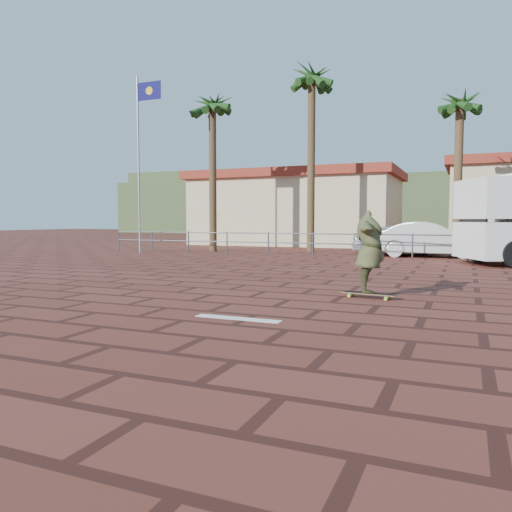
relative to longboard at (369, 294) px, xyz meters
The scene contains 14 objects.
ground 2.74m from the longboard, 143.52° to the right, with size 120.00×120.00×0.00m, color maroon.
paint_stripe 3.20m from the longboard, 117.95° to the right, with size 1.40×0.22×0.01m, color white.
guardrail 10.62m from the longboard, 101.97° to the left, with size 24.06×0.06×1.00m.
flagpole 15.95m from the longboard, 142.18° to the left, with size 1.30×0.10×8.00m.
palm_far_left 16.75m from the longboard, 129.25° to the left, with size 2.40×2.40×8.25m.
palm_left 16.36m from the longboard, 111.25° to the left, with size 2.40×2.40×9.45m.
palm_center 15.28m from the longboard, 84.65° to the left, with size 2.40×2.40×7.75m.
building_west 22.07m from the longboard, 111.92° to the left, with size 12.60×7.60×4.50m.
hill_front 48.51m from the longboard, 92.60° to the left, with size 70.00×18.00×6.00m, color #384C28.
hill_back 59.64m from the longboard, 113.99° to the left, with size 35.00×14.00×8.00m, color #384C28.
longboard is the anchor object (origin of this frame).
skateboarder 0.82m from the longboard, ahead, with size 1.98×0.54×1.61m, color #454927.
car_silver 13.28m from the longboard, 95.00° to the left, with size 1.58×3.93×1.34m, color #B7B9BF.
car_white 11.92m from the longboard, 88.54° to the left, with size 1.54×4.41×1.45m, color silver.
Camera 1 is at (3.93, -8.11, 1.52)m, focal length 35.00 mm.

